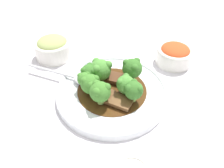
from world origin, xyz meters
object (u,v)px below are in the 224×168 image
Objects in this scene: main_plate at (112,91)px; serving_spoon at (81,78)px; beef_strip_1 at (119,100)px; broccoli_floret_3 at (84,79)px; broccoli_floret_0 at (91,85)px; broccoli_floret_5 at (100,92)px; broccoli_floret_1 at (89,72)px; beef_strip_2 at (117,78)px; broccoli_floret_2 at (100,70)px; broccoli_floret_4 at (134,90)px; broccoli_floret_6 at (132,68)px; side_bowl_kimchi at (174,54)px; broccoli_floret_7 at (126,84)px; beef_strip_0 at (104,92)px; side_bowl_appetizer at (53,47)px.

main_plate is 0.08m from serving_spoon.
broccoli_floret_3 is (-0.06, -0.07, 0.03)m from beef_strip_1.
broccoli_floret_5 is at bearing 24.29° from broccoli_floret_0.
broccoli_floret_5 is (0.07, 0.01, 0.00)m from broccoli_floret_1.
broccoli_floret_3 is (0.01, -0.08, 0.02)m from beef_strip_2.
broccoli_floret_2 is 1.07× the size of broccoli_floret_4.
broccoli_floret_6 reaches higher than main_plate.
broccoli_floret_3 is 0.46× the size of side_bowl_kimchi.
broccoli_floret_0 is at bearing -34.55° from broccoli_floret_2.
broccoli_floret_4 reaches higher than serving_spoon.
broccoli_floret_0 reaches higher than broccoli_floret_7.
broccoli_floret_7 is (0.04, -0.03, -0.01)m from broccoli_floret_6.
broccoli_floret_1 is (-0.08, -0.05, 0.03)m from beef_strip_1.
side_bowl_kimchi is at bearing 109.39° from broccoli_floret_0.
beef_strip_1 is 0.92× the size of beef_strip_2.
broccoli_floret_0 is 0.88× the size of broccoli_floret_5.
main_plate is 0.04m from beef_strip_2.
broccoli_floret_2 is at bearing 81.46° from serving_spoon.
broccoli_floret_5 reaches higher than serving_spoon.
broccoli_floret_4 is 0.88× the size of broccoli_floret_6.
side_bowl_kimchi is at bearing 120.91° from broccoli_floret_7.
broccoli_floret_1 reaches higher than beef_strip_0.
beef_strip_2 is 0.22m from side_bowl_appetizer.
main_plate is 5.45× the size of broccoli_floret_0.
broccoli_floret_0 is (0.00, -0.05, 0.04)m from main_plate.
broccoli_floret_4 reaches higher than broccoli_floret_1.
side_bowl_kimchi is at bearing 113.63° from broccoli_floret_6.
beef_strip_2 is 1.41× the size of broccoli_floret_6.
broccoli_floret_6 is (-0.06, 0.09, 0.00)m from broccoli_floret_5.
side_bowl_appetizer is at bearing -145.24° from broccoli_floret_2.
beef_strip_2 is at bearing 146.31° from main_plate.
broccoli_floret_4 reaches higher than broccoli_floret_7.
beef_strip_2 is at bearing 82.62° from broccoli_floret_1.
broccoli_floret_1 is at bearing -135.49° from broccoli_floret_4.
broccoli_floret_1 is 0.25m from side_bowl_kimchi.
beef_strip_0 is at bearing -140.73° from beef_strip_1.
broccoli_floret_2 is at bearing 168.35° from broccoli_floret_5.
broccoli_floret_4 is at bearing 47.08° from serving_spoon.
broccoli_floret_6 is at bearing -66.37° from side_bowl_kimchi.
broccoli_floret_7 is (-0.02, 0.02, 0.02)m from beef_strip_1.
broccoli_floret_4 is 0.52× the size of side_bowl_kimchi.
serving_spoon is (-0.03, -0.00, -0.02)m from broccoli_floret_3.
broccoli_floret_3 is at bearing -59.77° from broccoli_floret_2.
broccoli_floret_6 reaches higher than broccoli_floret_1.
beef_strip_1 is at bearing 28.87° from side_bowl_appetizer.
main_plate is 3.21× the size of beef_strip_2.
main_plate is 0.06m from broccoli_floret_0.
side_bowl_appetizer is (-0.15, -0.11, -0.02)m from broccoli_floret_2.
broccoli_floret_5 is 0.09m from serving_spoon.
beef_strip_2 is 0.08m from broccoli_floret_3.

